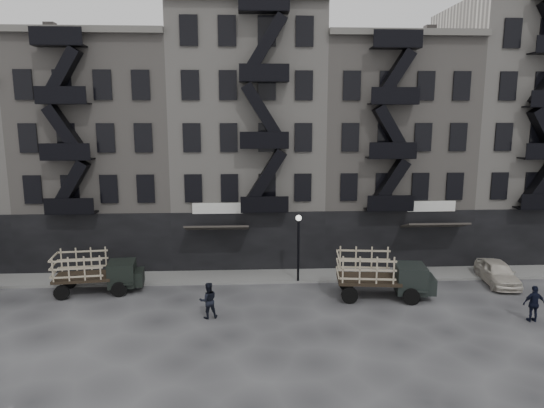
{
  "coord_description": "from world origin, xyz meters",
  "views": [
    {
      "loc": [
        -0.07,
        -25.76,
        10.28
      ],
      "look_at": [
        1.47,
        4.0,
        4.71
      ],
      "focal_mm": 32.0,
      "sensor_mm": 36.0,
      "label": 1
    }
  ],
  "objects_px": {
    "pedestrian_mid": "(208,300)",
    "policeman": "(534,304)",
    "stake_truck_west": "(96,269)",
    "car_east": "(497,272)",
    "stake_truck_east": "(382,271)"
  },
  "relations": [
    {
      "from": "pedestrian_mid",
      "to": "policeman",
      "type": "bearing_deg",
      "value": 162.2
    },
    {
      "from": "stake_truck_west",
      "to": "pedestrian_mid",
      "type": "bearing_deg",
      "value": -36.58
    },
    {
      "from": "car_east",
      "to": "policeman",
      "type": "xyz_separation_m",
      "value": [
        -0.99,
        -5.47,
        0.22
      ]
    },
    {
      "from": "stake_truck_east",
      "to": "car_east",
      "type": "relative_size",
      "value": 1.32
    },
    {
      "from": "stake_truck_west",
      "to": "stake_truck_east",
      "type": "bearing_deg",
      "value": -12.07
    },
    {
      "from": "stake_truck_west",
      "to": "car_east",
      "type": "distance_m",
      "value": 24.09
    },
    {
      "from": "stake_truck_east",
      "to": "pedestrian_mid",
      "type": "bearing_deg",
      "value": -159.79
    },
    {
      "from": "stake_truck_east",
      "to": "policeman",
      "type": "relative_size",
      "value": 2.97
    },
    {
      "from": "stake_truck_east",
      "to": "car_east",
      "type": "height_order",
      "value": "stake_truck_east"
    },
    {
      "from": "stake_truck_west",
      "to": "policeman",
      "type": "xyz_separation_m",
      "value": [
        23.09,
        -5.24,
        -0.48
      ]
    },
    {
      "from": "pedestrian_mid",
      "to": "policeman",
      "type": "xyz_separation_m",
      "value": [
        16.3,
        -1.28,
        -0.01
      ]
    },
    {
      "from": "stake_truck_west",
      "to": "pedestrian_mid",
      "type": "relative_size",
      "value": 2.72
    },
    {
      "from": "stake_truck_east",
      "to": "pedestrian_mid",
      "type": "xyz_separation_m",
      "value": [
        -9.57,
        -2.31,
        -0.59
      ]
    },
    {
      "from": "pedestrian_mid",
      "to": "stake_truck_west",
      "type": "bearing_deg",
      "value": -43.55
    },
    {
      "from": "car_east",
      "to": "pedestrian_mid",
      "type": "xyz_separation_m",
      "value": [
        -17.3,
        -4.18,
        0.22
      ]
    }
  ]
}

